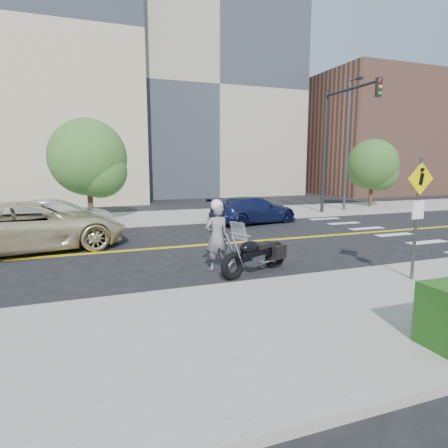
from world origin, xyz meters
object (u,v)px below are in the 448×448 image
motorcycle (256,246)px  parked_car_silver (58,218)px  pedestrian_sign (418,207)px  motorcyclist (217,235)px  parked_car_blue (254,210)px  suv (33,226)px

motorcycle → parked_car_silver: bearing=101.1°
parked_car_silver → pedestrian_sign: bearing=-140.7°
motorcyclist → parked_car_blue: 8.79m
pedestrian_sign → suv: bearing=141.6°
parked_car_silver → suv: bearing=167.4°
parked_car_silver → parked_car_blue: size_ratio=0.97×
motorcycle → parked_car_blue: motorcycle is taller
motorcycle → parked_car_blue: size_ratio=0.52×
parked_car_blue → parked_car_silver: bearing=79.5°
pedestrian_sign → motorcyclist: pedestrian_sign is taller
motorcyclist → pedestrian_sign: bearing=140.0°
suv → parked_car_blue: 10.29m
motorcycle → suv: size_ratio=0.40×
motorcycle → suv: bearing=116.6°
parked_car_silver → parked_car_blue: 9.24m
suv → parked_car_blue: suv is taller
pedestrian_sign → suv: pedestrian_sign is taller
pedestrian_sign → motorcycle: 4.17m
motorcycle → suv: 8.02m
pedestrian_sign → suv: 12.05m
parked_car_silver → parked_car_blue: bearing=-90.1°
pedestrian_sign → parked_car_silver: bearing=130.4°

